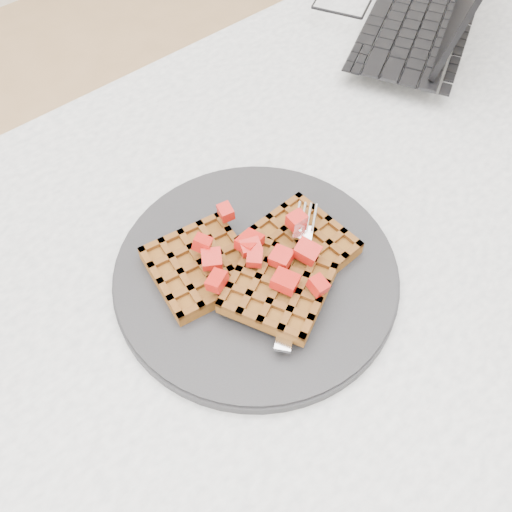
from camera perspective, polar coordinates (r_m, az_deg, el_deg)
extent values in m
plane|color=tan|center=(1.32, 3.94, -18.48)|extent=(4.00, 4.00, 0.00)
cube|color=silver|center=(0.65, 7.58, 0.38)|extent=(1.20, 0.80, 0.03)
cube|color=white|center=(1.37, 12.28, 12.49)|extent=(0.06, 0.06, 0.72)
cylinder|color=black|center=(0.60, 0.00, -1.75)|extent=(0.30, 0.30, 0.02)
imported|color=black|center=(0.97, 12.96, 22.81)|extent=(0.43, 0.38, 0.03)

